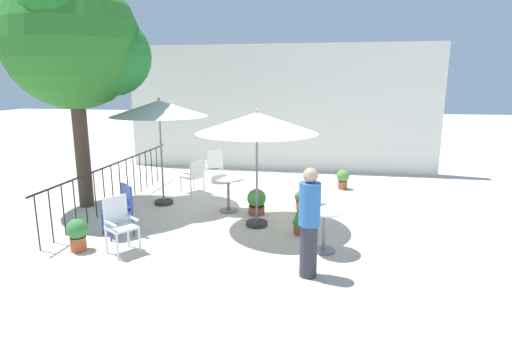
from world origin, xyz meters
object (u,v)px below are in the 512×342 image
object	(u,v)px
patio_chair_0	(194,174)
potted_plant_1	(301,199)
patio_umbrella_0	(159,109)
patio_chair_1	(121,207)
patio_chair_3	(119,221)
potted_plant_4	(302,214)
cafe_table_1	(324,222)
cafe_table_0	(228,188)
shade_tree	(75,41)
potted_plant_0	(257,201)
potted_plant_3	(343,178)
patio_chair_2	(214,164)
standing_person	(309,222)
potted_plant_2	(77,233)
patio_umbrella_1	(257,124)

from	to	relation	value
patio_chair_0	potted_plant_1	size ratio (longest dim) A/B	1.98
patio_umbrella_0	patio_chair_1	distance (m)	2.64
patio_chair_3	potted_plant_1	size ratio (longest dim) A/B	2.20
patio_chair_1	potted_plant_4	world-z (taller)	patio_chair_1
cafe_table_1	patio_chair_1	xyz separation A→B (m)	(-3.79, 0.14, 0.03)
patio_umbrella_0	cafe_table_0	distance (m)	2.39
cafe_table_1	patio_chair_3	bearing A→B (deg)	-169.64
shade_tree	patio_umbrella_0	distance (m)	2.26
potted_plant_0	potted_plant_3	world-z (taller)	potted_plant_0
cafe_table_1	patio_chair_2	size ratio (longest dim) A/B	0.80
cafe_table_0	patio_chair_3	world-z (taller)	patio_chair_3
standing_person	cafe_table_0	bearing A→B (deg)	123.90
potted_plant_4	potted_plant_2	bearing A→B (deg)	-158.51
patio_chair_1	potted_plant_2	bearing A→B (deg)	-114.76
patio_umbrella_1	potted_plant_1	xyz separation A→B (m)	(0.80, 1.22, -1.83)
patio_umbrella_0	patio_umbrella_1	xyz separation A→B (m)	(2.44, -1.09, -0.17)
patio_chair_3	patio_chair_0	bearing A→B (deg)	89.31
cafe_table_0	patio_chair_1	xyz separation A→B (m)	(-1.65, -1.75, 0.01)
potted_plant_0	cafe_table_1	bearing A→B (deg)	-50.35
potted_plant_2	potted_plant_1	bearing A→B (deg)	39.65
potted_plant_4	patio_umbrella_1	bearing A→B (deg)	162.10
cafe_table_0	standing_person	distance (m)	3.46
patio_chair_0	potted_plant_0	bearing A→B (deg)	-37.19
cafe_table_1	potted_plant_0	distance (m)	2.33
patio_umbrella_1	standing_person	xyz separation A→B (m)	(1.13, -2.04, -1.21)
cafe_table_0	cafe_table_1	xyz separation A→B (m)	(2.14, -1.89, -0.02)
patio_chair_1	potted_plant_1	size ratio (longest dim) A/B	2.17
cafe_table_1	potted_plant_1	size ratio (longest dim) A/B	1.70
patio_umbrella_0	standing_person	size ratio (longest dim) A/B	1.50
patio_umbrella_1	potted_plant_4	bearing A→B (deg)	-17.90
patio_chair_1	potted_plant_0	bearing A→B (deg)	35.48
potted_plant_1	potted_plant_2	distance (m)	4.71
patio_chair_2	patio_chair_3	bearing A→B (deg)	-92.68
cafe_table_0	cafe_table_1	world-z (taller)	cafe_table_0
patio_umbrella_0	cafe_table_0	xyz separation A→B (m)	(1.66, -0.28, -1.70)
potted_plant_3	cafe_table_0	bearing A→B (deg)	-136.85
standing_person	potted_plant_0	bearing A→B (deg)	114.64
patio_chair_3	potted_plant_1	xyz separation A→B (m)	(2.87, 2.93, -0.32)
patio_chair_3	potted_plant_2	world-z (taller)	patio_chair_3
shade_tree	patio_chair_2	size ratio (longest dim) A/B	5.51
patio_chair_2	standing_person	distance (m)	6.21
cafe_table_1	patio_chair_2	world-z (taller)	patio_chair_2
patio_umbrella_1	patio_chair_2	world-z (taller)	patio_umbrella_1
cafe_table_0	potted_plant_4	xyz separation A→B (m)	(1.72, -1.12, -0.14)
potted_plant_0	potted_plant_1	world-z (taller)	potted_plant_0
patio_umbrella_1	potted_plant_1	world-z (taller)	patio_umbrella_1
patio_chair_0	standing_person	bearing A→B (deg)	-52.99
shade_tree	patio_chair_1	bearing A→B (deg)	-43.82
patio_chair_1	patio_chair_3	world-z (taller)	patio_chair_3
patio_umbrella_0	standing_person	xyz separation A→B (m)	(3.58, -3.14, -1.38)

